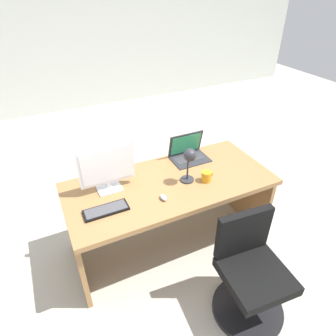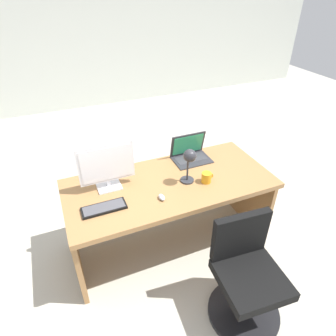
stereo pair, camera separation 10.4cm
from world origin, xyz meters
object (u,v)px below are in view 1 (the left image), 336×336
Objects in this scene: mouse at (163,197)px; coffee_mug at (207,176)px; laptop at (188,150)px; office_chair at (250,276)px; keyboard at (106,210)px; monitor at (106,166)px; desk at (168,196)px; desk_lamp at (190,159)px.

coffee_mug is at bearing 8.48° from mouse.
laptop reaches higher than office_chair.
keyboard is at bearing -179.66° from coffee_mug.
monitor reaches higher than office_chair.
keyboard is 0.90m from coffee_mug.
coffee_mug reaches higher than mouse.
laptop is 0.41× the size of office_chair.
mouse reaches higher than desk.
office_chair reaches higher than mouse.
mouse is 0.39m from desk_lamp.
mouse is at bearing -42.28° from monitor.
desk is 22.11× the size of mouse.
office_chair reaches higher than keyboard.
coffee_mug reaches higher than desk.
keyboard is at bearing -111.51° from monitor.
keyboard is at bearing -175.49° from desk_lamp.
desk is at bearing 16.01° from keyboard.
monitor is 0.35m from keyboard.
keyboard is 4.18× the size of mouse.
monitor is (-0.51, 0.09, 0.42)m from desk.
laptop is 1.03× the size of keyboard.
laptop is 1.04m from keyboard.
monitor is 1.39× the size of desk_lamp.
laptop is (0.85, 0.17, -0.15)m from monitor.
laptop is at bearing 37.15° from desk.
office_chair is (0.40, -0.69, -0.40)m from mouse.
monitor reaches higher than coffee_mug.
keyboard is (-0.10, -0.26, -0.22)m from monitor.
keyboard is 0.46m from mouse.
keyboard is at bearing 138.72° from office_chair.
mouse is at bearing 119.95° from office_chair.
monitor is 0.86m from coffee_mug.
keyboard is at bearing -163.99° from desk.
mouse is 0.25× the size of desk_lamp.
laptop is at bearing 85.34° from office_chair.
desk_lamp is (0.15, -0.12, 0.42)m from desk.
laptop is 0.70m from mouse.
desk is 0.66m from monitor.
desk_lamp is (0.76, 0.06, 0.22)m from keyboard.
mouse is 0.10× the size of office_chair.
keyboard is 1.20m from office_chair.
mouse is (-0.15, -0.24, 0.21)m from desk.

